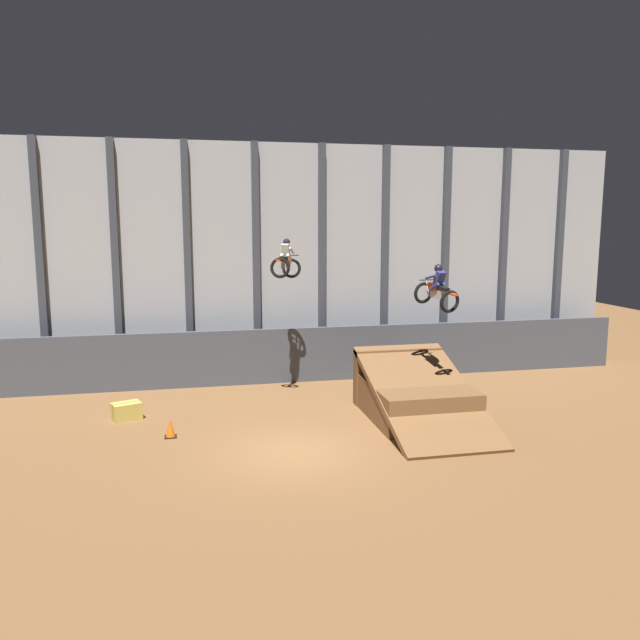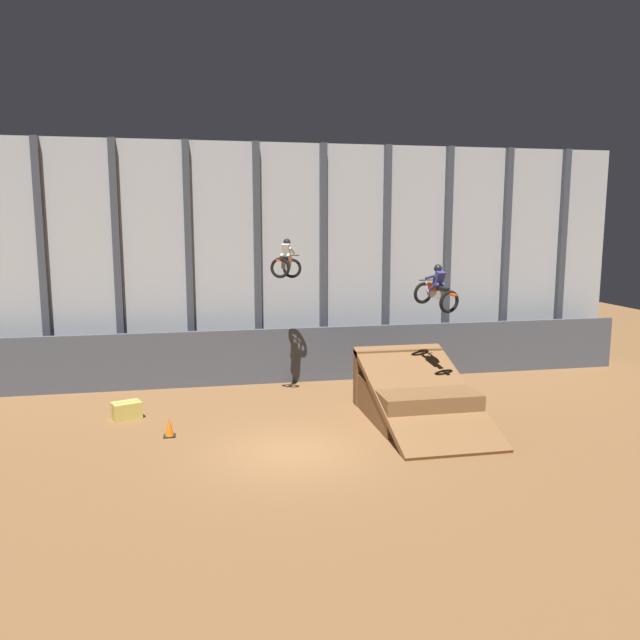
# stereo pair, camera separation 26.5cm
# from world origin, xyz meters

# --- Properties ---
(ground_plane) EXTENTS (60.00, 60.00, 0.00)m
(ground_plane) POSITION_xyz_m (0.00, 0.00, 0.00)
(ground_plane) COLOR brown
(arena_back_wall) EXTENTS (32.00, 0.40, 9.65)m
(arena_back_wall) POSITION_xyz_m (0.00, 9.17, 4.82)
(arena_back_wall) COLOR #ADB2B7
(arena_back_wall) RESTS_ON ground_plane
(lower_barrier) EXTENTS (31.36, 0.20, 2.22)m
(lower_barrier) POSITION_xyz_m (0.00, 7.79, 1.11)
(lower_barrier) COLOR #474C56
(lower_barrier) RESTS_ON ground_plane
(dirt_ramp) EXTENTS (3.19, 5.76, 2.16)m
(dirt_ramp) POSITION_xyz_m (4.50, 2.49, 0.72)
(dirt_ramp) COLOR brown
(dirt_ramp) RESTS_ON ground_plane
(rider_bike_left_air) EXTENTS (1.35, 1.75, 1.50)m
(rider_bike_left_air) POSITION_xyz_m (0.72, 5.78, 5.02)
(rider_bike_left_air) COLOR black
(rider_bike_right_air) EXTENTS (1.10, 1.84, 1.52)m
(rider_bike_right_air) POSITION_xyz_m (5.07, 2.13, 4.26)
(rider_bike_right_air) COLOR black
(traffic_cone_near_ramp) EXTENTS (0.36, 0.36, 0.58)m
(traffic_cone_near_ramp) POSITION_xyz_m (-3.45, 2.02, 0.28)
(traffic_cone_near_ramp) COLOR black
(traffic_cone_near_ramp) RESTS_ON ground_plane
(hay_bale_trackside) EXTENTS (1.06, 0.89, 0.57)m
(hay_bale_trackside) POSITION_xyz_m (-4.89, 4.10, 0.28)
(hay_bale_trackside) COLOR #CCB751
(hay_bale_trackside) RESTS_ON ground_plane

